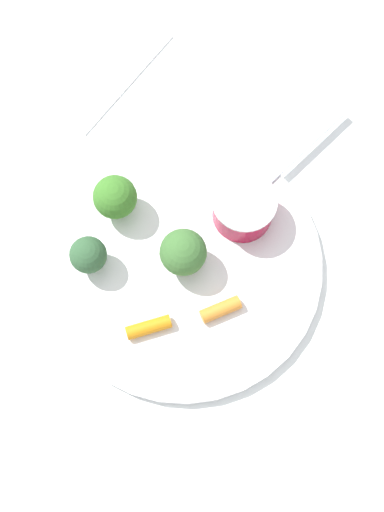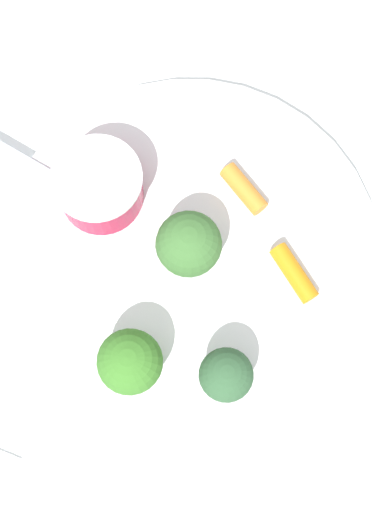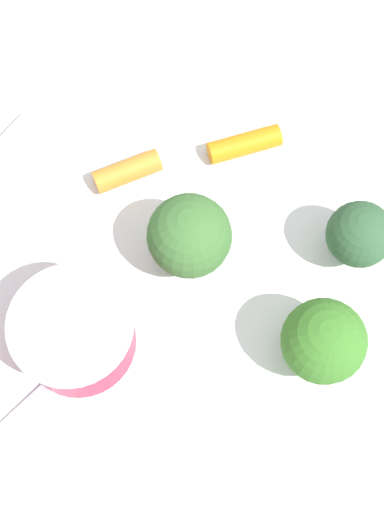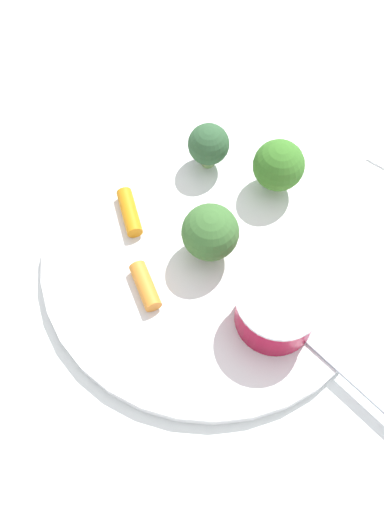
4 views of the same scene
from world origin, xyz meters
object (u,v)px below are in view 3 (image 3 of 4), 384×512
(broccoli_floret_0, at_px, (324,341))
(carrot_stick_1, at_px, (130,169))
(plate, at_px, (190,259))
(sauce_cup, at_px, (75,333))
(broccoli_floret_1, at_px, (189,241))
(broccoli_floret_2, at_px, (359,235))
(carrot_stick_0, at_px, (244,144))

(broccoli_floret_0, bearing_deg, carrot_stick_1, 97.34)
(broccoli_floret_0, bearing_deg, plate, 103.97)
(sauce_cup, height_order, broccoli_floret_1, broccoli_floret_1)
(broccoli_floret_1, distance_m, carrot_stick_1, 0.07)
(plate, height_order, sauce_cup, sauce_cup)
(plate, relative_size, broccoli_floret_0, 5.43)
(plate, height_order, broccoli_floret_1, broccoli_floret_1)
(sauce_cup, relative_size, broccoli_floret_1, 1.21)
(plate, xyz_separation_m, broccoli_floret_2, (0.08, -0.05, 0.03))
(broccoli_floret_1, bearing_deg, broccoli_floret_0, -74.28)
(carrot_stick_1, bearing_deg, plate, -92.14)
(broccoli_floret_0, relative_size, broccoli_floret_2, 1.15)
(plate, bearing_deg, broccoli_floret_1, -133.73)
(sauce_cup, relative_size, carrot_stick_0, 1.46)
(broccoli_floret_1, height_order, carrot_stick_0, broccoli_floret_1)
(broccoli_floret_1, distance_m, carrot_stick_0, 0.08)
(broccoli_floret_0, distance_m, carrot_stick_1, 0.15)
(carrot_stick_0, distance_m, carrot_stick_1, 0.07)
(sauce_cup, height_order, carrot_stick_1, sauce_cup)
(sauce_cup, xyz_separation_m, carrot_stick_1, (0.08, 0.07, -0.01))
(broccoli_floret_1, distance_m, broccoli_floret_2, 0.09)
(broccoli_floret_2, relative_size, carrot_stick_0, 1.02)
(broccoli_floret_1, xyz_separation_m, carrot_stick_0, (0.07, 0.04, -0.02))
(broccoli_floret_0, bearing_deg, carrot_stick_0, 69.71)
(broccoli_floret_2, height_order, carrot_stick_0, broccoli_floret_2)
(broccoli_floret_1, bearing_deg, carrot_stick_1, 86.01)
(broccoli_floret_0, xyz_separation_m, carrot_stick_0, (0.05, 0.12, -0.02))
(plate, distance_m, carrot_stick_0, 0.08)
(sauce_cup, bearing_deg, broccoli_floret_1, 2.74)
(broccoli_floret_0, bearing_deg, broccoli_floret_1, 105.72)
(carrot_stick_0, bearing_deg, sauce_cup, -163.79)
(broccoli_floret_1, bearing_deg, broccoli_floret_2, -32.69)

